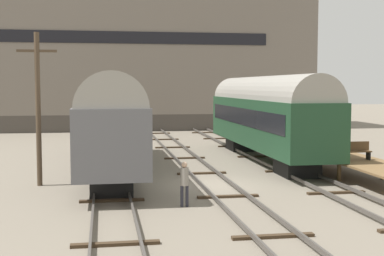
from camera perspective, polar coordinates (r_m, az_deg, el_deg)
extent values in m
plane|color=slate|center=(25.40, 2.29, -6.04)|extent=(200.00, 200.00, 0.00)
cube|color=#4C4742|center=(24.85, -10.32, -5.93)|extent=(0.08, 60.00, 0.16)
cube|color=#4C4742|center=(24.87, -6.99, -5.88)|extent=(0.08, 60.00, 0.16)
cube|color=#3D2D1E|center=(16.12, -8.16, -12.15)|extent=(2.60, 0.24, 0.10)
cube|color=#3D2D1E|center=(21.93, -8.53, -7.65)|extent=(2.60, 0.24, 0.10)
cube|color=#3D2D1E|center=(27.83, -8.74, -5.05)|extent=(2.60, 0.24, 0.10)
cube|color=#3D2D1E|center=(33.76, -8.88, -3.36)|extent=(2.60, 0.24, 0.10)
cube|color=#3D2D1E|center=(39.71, -8.97, -2.18)|extent=(2.60, 0.24, 0.10)
cube|color=#3D2D1E|center=(45.67, -9.04, -1.31)|extent=(2.60, 0.24, 0.10)
cube|color=#3D2D1E|center=(51.65, -9.10, -0.63)|extent=(2.60, 0.24, 0.10)
cube|color=#4C4742|center=(25.23, 0.69, -5.69)|extent=(0.08, 60.00, 0.16)
cube|color=#4C4742|center=(25.52, 3.88, -5.59)|extent=(0.08, 60.00, 0.16)
cube|color=#3D2D1E|center=(16.90, 8.65, -11.36)|extent=(2.60, 0.24, 0.10)
cube|color=#3D2D1E|center=(22.52, 3.86, -7.29)|extent=(2.60, 0.24, 0.10)
cube|color=#3D2D1E|center=(28.29, 1.05, -4.84)|extent=(2.60, 0.24, 0.10)
cube|color=#3D2D1E|center=(34.14, -0.79, -3.22)|extent=(2.60, 0.24, 0.10)
cube|color=#3D2D1E|center=(40.04, -2.09, -2.07)|extent=(2.60, 0.24, 0.10)
cube|color=#3D2D1E|center=(45.96, -3.05, -1.22)|extent=(2.60, 0.24, 0.10)
cube|color=#3D2D1E|center=(51.90, -3.80, -0.56)|extent=(2.60, 0.24, 0.10)
cube|color=#4C4742|center=(26.49, 11.00, -5.29)|extent=(0.08, 60.00, 0.16)
cube|color=#4C4742|center=(27.02, 13.86, -5.14)|extent=(0.08, 60.00, 0.16)
cube|color=#3D2D1E|center=(24.06, 15.12, -6.67)|extent=(2.60, 0.24, 0.10)
cube|color=#3D2D1E|center=(29.53, 10.26, -4.52)|extent=(2.60, 0.24, 0.10)
cube|color=#3D2D1E|center=(35.18, 6.96, -3.02)|extent=(2.60, 0.24, 0.10)
cube|color=#3D2D1E|center=(40.92, 4.58, -1.94)|extent=(2.60, 0.24, 0.10)
cube|color=#3D2D1E|center=(46.73, 2.80, -1.12)|extent=(2.60, 0.24, 0.10)
cube|color=#3D2D1E|center=(52.59, 1.41, -0.49)|extent=(2.60, 0.24, 0.10)
cube|color=black|center=(38.97, 5.30, -1.61)|extent=(1.80, 2.40, 1.00)
cube|color=black|center=(28.32, 11.12, -4.00)|extent=(1.80, 2.40, 1.00)
cube|color=#1E4228|center=(33.41, 7.78, 0.66)|extent=(2.94, 17.31, 2.85)
cube|color=black|center=(33.39, 7.78, 1.25)|extent=(2.98, 15.92, 1.03)
cylinder|color=gray|center=(33.35, 7.80, 3.11)|extent=(2.79, 16.96, 2.79)
cube|color=black|center=(35.64, -8.92, -2.22)|extent=(1.80, 2.40, 1.00)
cube|color=black|center=(23.61, -8.62, -5.67)|extent=(1.80, 2.40, 1.00)
cube|color=slate|center=(29.40, -8.85, 0.07)|extent=(3.03, 18.70, 2.80)
cube|color=black|center=(29.38, -8.85, 0.73)|extent=(3.07, 17.21, 1.01)
cylinder|color=gray|center=(29.33, -8.88, 2.80)|extent=(2.88, 18.33, 2.88)
cube|color=brown|center=(27.61, 17.62, -3.47)|extent=(2.61, 11.97, 0.10)
cylinder|color=brown|center=(32.51, 11.09, -3.02)|extent=(0.20, 0.20, 0.87)
cylinder|color=brown|center=(33.39, 14.81, -2.89)|extent=(0.20, 0.20, 0.87)
cylinder|color=brown|center=(27.18, 15.42, -4.57)|extent=(0.20, 0.20, 0.87)
cylinder|color=brown|center=(28.22, 19.69, -4.34)|extent=(0.20, 0.20, 0.87)
cube|color=brown|center=(27.80, 17.22, -2.41)|extent=(1.40, 0.40, 0.06)
cube|color=brown|center=(27.92, 17.07, -1.85)|extent=(1.40, 0.06, 0.45)
cube|color=black|center=(27.56, 16.10, -2.92)|extent=(0.06, 0.40, 0.40)
cube|color=black|center=(28.10, 18.29, -2.84)|extent=(0.06, 0.40, 0.40)
cylinder|color=#282833|center=(20.73, -1.08, -7.29)|extent=(0.12, 0.12, 0.83)
cylinder|color=#282833|center=(20.76, -0.53, -7.27)|extent=(0.12, 0.12, 0.83)
cylinder|color=gray|center=(20.60, -0.81, -5.20)|extent=(0.32, 0.32, 0.69)
sphere|color=tan|center=(20.53, -0.81, -3.94)|extent=(0.23, 0.23, 0.23)
cylinder|color=#473828|center=(25.73, -16.09, 1.89)|extent=(0.24, 0.24, 7.11)
cube|color=#473828|center=(25.75, -16.22, 7.90)|extent=(1.80, 0.12, 0.12)
cube|color=#46403A|center=(60.10, -6.12, 0.89)|extent=(38.22, 11.25, 1.72)
cube|color=slate|center=(60.17, -6.19, 9.09)|extent=(38.22, 11.25, 15.47)
cube|color=black|center=(54.52, -5.84, 9.57)|extent=(26.75, 0.10, 1.20)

